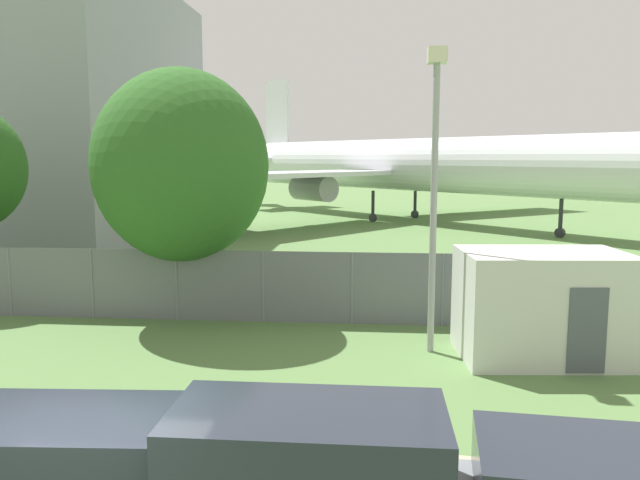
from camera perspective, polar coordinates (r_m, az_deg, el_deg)
name	(u,v)px	position (r m, az deg, el deg)	size (l,w,h in m)	color
perimeter_fence	(263,287)	(18.00, -5.22, -4.26)	(56.07, 0.07, 2.07)	slate
airplane	(408,165)	(46.44, 8.08, 6.78)	(33.61, 34.58, 11.71)	silver
portable_cabin	(542,305)	(15.61, 19.64, -5.65)	(3.95, 2.74, 2.54)	silver
tree_far_right	(181,166)	(18.58, -12.58, 6.59)	(5.06, 5.06, 7.26)	brown
light_mast	(435,168)	(15.02, 10.43, 6.46)	(0.44, 0.44, 7.23)	#99999E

